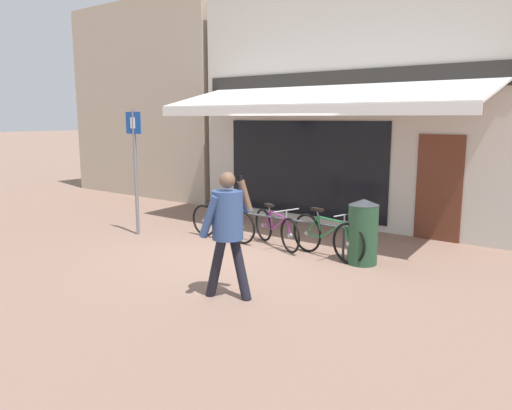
% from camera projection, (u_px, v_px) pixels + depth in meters
% --- Properties ---
extents(ground_plane, '(160.00, 160.00, 0.00)m').
position_uv_depth(ground_plane, '(250.00, 250.00, 9.24)').
color(ground_plane, '#846656').
extents(shop_front, '(7.69, 4.97, 5.42)m').
position_uv_depth(shop_front, '(367.00, 106.00, 12.08)').
color(shop_front, beige).
rests_on(shop_front, ground_plane).
extents(neighbour_building, '(5.88, 4.00, 5.85)m').
position_uv_depth(neighbour_building, '(180.00, 102.00, 16.64)').
color(neighbour_building, tan).
rests_on(neighbour_building, ground_plane).
extents(bike_rack_rail, '(2.82, 0.04, 0.57)m').
position_uv_depth(bike_rack_rail, '(279.00, 223.00, 9.42)').
color(bike_rack_rail, '#47494F').
rests_on(bike_rack_rail, ground_plane).
extents(bicycle_red, '(1.69, 0.52, 0.80)m').
position_uv_depth(bicycle_red, '(222.00, 222.00, 9.95)').
color(bicycle_red, black).
rests_on(bicycle_red, ground_plane).
extents(bicycle_purple, '(1.53, 0.80, 0.79)m').
position_uv_depth(bicycle_purple, '(276.00, 228.00, 9.43)').
color(bicycle_purple, black).
rests_on(bicycle_purple, ground_plane).
extents(bicycle_green, '(1.66, 0.57, 0.85)m').
position_uv_depth(bicycle_green, '(327.00, 236.00, 8.67)').
color(bicycle_green, black).
rests_on(bicycle_green, ground_plane).
extents(pedestrian_adult, '(0.64, 0.66, 1.74)m').
position_uv_depth(pedestrian_adult, '(228.00, 222.00, 6.62)').
color(pedestrian_adult, black).
rests_on(pedestrian_adult, ground_plane).
extents(litter_bin, '(0.50, 0.50, 1.10)m').
position_uv_depth(litter_bin, '(363.00, 231.00, 8.29)').
color(litter_bin, '#23472D').
rests_on(litter_bin, ground_plane).
extents(parking_sign, '(0.44, 0.07, 2.60)m').
position_uv_depth(parking_sign, '(135.00, 159.00, 10.22)').
color(parking_sign, slate).
rests_on(parking_sign, ground_plane).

